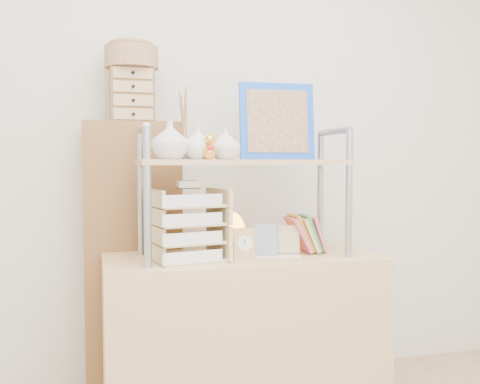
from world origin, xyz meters
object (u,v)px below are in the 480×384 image
at_px(cabinet, 134,262).
at_px(salt_lamp, 233,234).
at_px(desk, 243,340).
at_px(letter_tray, 188,229).

height_order(cabinet, salt_lamp, cabinet).
bearing_deg(desk, letter_tray, -170.84).
height_order(desk, letter_tray, letter_tray).
distance_m(letter_tray, salt_lamp, 0.22).
relative_size(desk, cabinet, 0.89).
xyz_separation_m(cabinet, salt_lamp, (0.40, -0.35, 0.17)).
distance_m(cabinet, salt_lamp, 0.56).
relative_size(letter_tray, salt_lamp, 1.74).
bearing_deg(salt_lamp, cabinet, 138.75).
relative_size(cabinet, letter_tray, 4.04).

